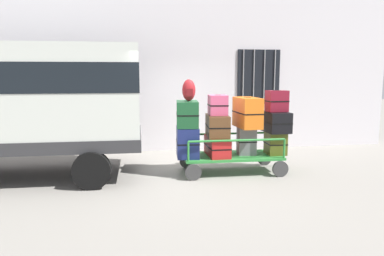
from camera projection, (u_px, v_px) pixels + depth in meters
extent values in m
plane|color=gray|center=(192.00, 172.00, 7.99)|extent=(40.00, 40.00, 0.00)
cube|color=silver|center=(179.00, 59.00, 10.02)|extent=(12.00, 0.30, 5.00)
cube|color=black|center=(112.00, 77.00, 9.68)|extent=(1.20, 0.04, 1.50)
cylinder|color=gray|center=(94.00, 77.00, 9.57)|extent=(0.03, 0.03, 1.50)
cylinder|color=gray|center=(106.00, 77.00, 9.62)|extent=(0.03, 0.03, 1.50)
cylinder|color=gray|center=(117.00, 77.00, 9.66)|extent=(0.03, 0.03, 1.50)
cylinder|color=gray|center=(129.00, 77.00, 9.70)|extent=(0.03, 0.03, 1.50)
cube|color=black|center=(259.00, 77.00, 10.24)|extent=(1.20, 0.04, 1.50)
cylinder|color=gray|center=(243.00, 77.00, 10.14)|extent=(0.03, 0.03, 1.50)
cylinder|color=gray|center=(254.00, 77.00, 10.18)|extent=(0.03, 0.03, 1.50)
cylinder|color=gray|center=(264.00, 77.00, 10.23)|extent=(0.03, 0.03, 1.50)
cylinder|color=gray|center=(275.00, 77.00, 10.27)|extent=(0.03, 0.03, 1.50)
cube|color=silver|center=(13.00, 96.00, 7.32)|extent=(4.95, 2.02, 2.00)
cube|color=black|center=(12.00, 77.00, 7.27)|extent=(4.97, 2.04, 0.55)
cube|color=#2D2D30|center=(16.00, 140.00, 7.45)|extent=(4.99, 2.06, 0.24)
cylinder|color=black|center=(92.00, 170.00, 6.75)|extent=(0.70, 0.22, 0.70)
cube|color=#2D8438|center=(232.00, 156.00, 7.89)|extent=(2.07, 0.94, 0.05)
cylinder|color=#383838|center=(280.00, 169.00, 7.57)|extent=(0.33, 0.06, 0.33)
cylinder|color=#383838|center=(264.00, 158.00, 8.53)|extent=(0.33, 0.06, 0.33)
cylinder|color=#383838|center=(193.00, 172.00, 7.31)|extent=(0.33, 0.06, 0.33)
cylinder|color=#383838|center=(187.00, 161.00, 8.27)|extent=(0.33, 0.06, 0.33)
cylinder|color=#2D8438|center=(284.00, 149.00, 7.58)|extent=(0.04, 0.04, 0.39)
cylinder|color=#2D8438|center=(270.00, 141.00, 8.42)|extent=(0.04, 0.04, 0.39)
cylinder|color=#2D8438|center=(188.00, 151.00, 7.30)|extent=(0.04, 0.04, 0.39)
cylinder|color=#2D8438|center=(183.00, 143.00, 8.14)|extent=(0.04, 0.04, 0.39)
cylinder|color=#2D8438|center=(237.00, 140.00, 7.41)|extent=(1.99, 0.04, 0.04)
cylinder|color=#2D8438|center=(227.00, 134.00, 8.25)|extent=(1.99, 0.04, 0.04)
cube|color=navy|center=(188.00, 142.00, 7.69)|extent=(0.48, 0.68, 0.62)
cube|color=black|center=(188.00, 142.00, 7.69)|extent=(0.49, 0.69, 0.02)
cube|color=black|center=(188.00, 127.00, 7.64)|extent=(0.16, 0.04, 0.02)
cube|color=#194C28|center=(187.00, 114.00, 7.64)|extent=(0.50, 0.76, 0.53)
cube|color=black|center=(187.00, 114.00, 7.64)|extent=(0.51, 0.77, 0.02)
cube|color=black|center=(187.00, 101.00, 7.60)|extent=(0.15, 0.04, 0.02)
cube|color=#B21E1E|center=(217.00, 146.00, 7.81)|extent=(0.43, 0.83, 0.40)
cube|color=black|center=(217.00, 146.00, 7.81)|extent=(0.44, 0.84, 0.02)
cube|color=black|center=(217.00, 137.00, 7.78)|extent=(0.14, 0.03, 0.02)
cube|color=brown|center=(217.00, 126.00, 7.75)|extent=(0.48, 0.78, 0.45)
cube|color=black|center=(217.00, 126.00, 7.75)|extent=(0.49, 0.79, 0.02)
cube|color=black|center=(218.00, 115.00, 7.71)|extent=(0.15, 0.04, 0.02)
cube|color=#CC4C72|center=(218.00, 105.00, 7.67)|extent=(0.39, 0.47, 0.41)
cube|color=black|center=(218.00, 105.00, 7.67)|extent=(0.40, 0.48, 0.02)
cube|color=black|center=(218.00, 95.00, 7.64)|extent=(0.13, 0.04, 0.02)
cube|color=slate|center=(246.00, 141.00, 7.89)|extent=(0.38, 0.33, 0.59)
cube|color=black|center=(246.00, 141.00, 7.89)|extent=(0.39, 0.34, 0.02)
cube|color=black|center=(247.00, 128.00, 7.84)|extent=(0.13, 0.04, 0.02)
cube|color=orange|center=(247.00, 113.00, 7.77)|extent=(0.46, 0.82, 0.63)
cube|color=black|center=(247.00, 113.00, 7.77)|extent=(0.47, 0.83, 0.02)
cube|color=black|center=(248.00, 98.00, 7.73)|extent=(0.14, 0.04, 0.02)
cube|color=#4C5119|center=(275.00, 143.00, 7.95)|extent=(0.39, 0.46, 0.47)
cube|color=black|center=(275.00, 143.00, 7.95)|extent=(0.40, 0.47, 0.02)
cube|color=black|center=(276.00, 133.00, 7.92)|extent=(0.13, 0.03, 0.02)
cube|color=black|center=(276.00, 122.00, 7.88)|extent=(0.49, 0.66, 0.43)
cube|color=black|center=(276.00, 122.00, 7.88)|extent=(0.50, 0.67, 0.02)
cube|color=black|center=(277.00, 112.00, 7.85)|extent=(0.16, 0.04, 0.02)
cube|color=maroon|center=(277.00, 101.00, 7.82)|extent=(0.44, 0.33, 0.45)
cube|color=black|center=(277.00, 101.00, 7.82)|extent=(0.45, 0.35, 0.02)
cube|color=black|center=(277.00, 91.00, 7.79)|extent=(0.15, 0.04, 0.02)
ellipsoid|color=maroon|center=(189.00, 90.00, 7.52)|extent=(0.27, 0.19, 0.44)
cube|color=maroon|center=(189.00, 93.00, 7.44)|extent=(0.14, 0.06, 0.15)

